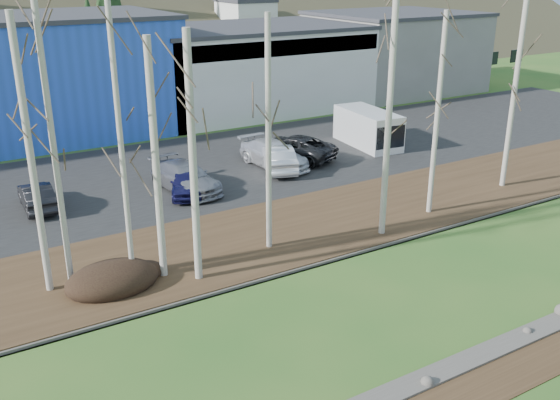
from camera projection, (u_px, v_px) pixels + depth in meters
dirt_strip at (488, 381)px, 18.34m from camera, size 80.00×1.80×0.03m
near_bank_rocks at (463, 364)px, 19.15m from camera, size 80.00×0.80×0.50m
river at (377, 305)px, 22.43m from camera, size 80.00×8.00×0.90m
far_bank_rocks at (313, 262)px, 25.71m from camera, size 80.00×0.80×0.46m
far_bank at (274, 233)px, 28.24m from camera, size 80.00×7.00×0.15m
parking_lot at (183, 172)px, 36.65m from camera, size 80.00×14.00×0.14m
building_blue at (21, 77)px, 43.50m from camera, size 20.40×12.24×8.30m
building_white at (248, 67)px, 52.46m from camera, size 18.36×12.24×6.80m
building_grey at (394, 51)px, 60.13m from camera, size 14.28×12.24×7.30m
dirt_mound at (112, 278)px, 23.32m from camera, size 3.52×2.48×0.69m
birch_0 at (31, 161)px, 21.47m from camera, size 0.26×0.26×10.02m
birch_1 at (54, 148)px, 21.81m from camera, size 0.22×0.22×10.67m
birch_2 at (156, 163)px, 22.72m from camera, size 0.28×0.28×9.12m
birch_3 at (120, 135)px, 22.07m from camera, size 0.20×0.20×11.37m
birch_4 at (193, 162)px, 22.46m from camera, size 0.29×0.29×9.39m
birch_5 at (268, 137)px, 25.09m from camera, size 0.24×0.24×9.69m
birch_6 at (390, 102)px, 26.04m from camera, size 0.27×0.27×11.91m
birch_7 at (437, 116)px, 28.89m from camera, size 0.24×0.24×9.50m
birch_8 at (515, 86)px, 32.25m from camera, size 0.27×0.27×10.94m
car_1 at (37, 196)px, 30.74m from camera, size 1.50×3.98×1.30m
car_2 at (185, 177)px, 33.18m from camera, size 2.73×5.35×1.49m
car_3 at (186, 182)px, 32.68m from camera, size 2.89×4.27×1.35m
car_4 at (277, 158)px, 36.50m from camera, size 3.07×4.88×1.52m
car_5 at (293, 147)px, 38.53m from camera, size 4.50×5.96×1.50m
car_6 at (274, 154)px, 37.15m from camera, size 2.62×5.39×1.51m
van_white at (370, 129)px, 41.25m from camera, size 2.79×5.54×2.33m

